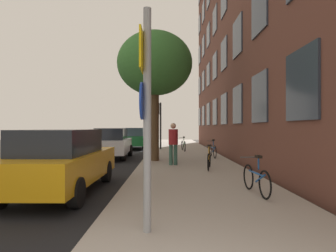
# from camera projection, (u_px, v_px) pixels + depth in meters

# --- Properties ---
(ground_plane) EXTENTS (41.80, 41.80, 0.00)m
(ground_plane) POSITION_uv_depth(u_px,v_px,m) (124.00, 156.00, 16.66)
(ground_plane) COLOR #332D28
(road_asphalt) EXTENTS (7.00, 38.00, 0.01)m
(road_asphalt) POSITION_uv_depth(u_px,v_px,m) (88.00, 156.00, 16.67)
(road_asphalt) COLOR black
(road_asphalt) RESTS_ON ground
(sidewalk) EXTENTS (4.20, 38.00, 0.12)m
(sidewalk) POSITION_uv_depth(u_px,v_px,m) (184.00, 155.00, 16.65)
(sidewalk) COLOR #9E9389
(sidewalk) RESTS_ON ground
(building_facade) EXTENTS (0.56, 27.00, 16.61)m
(building_facade) POSITION_uv_depth(u_px,v_px,m) (229.00, 11.00, 16.18)
(building_facade) COLOR brown
(building_facade) RESTS_ON ground
(sign_post) EXTENTS (0.15, 0.60, 3.36)m
(sign_post) POSITION_uv_depth(u_px,v_px,m) (146.00, 106.00, 4.26)
(sign_post) COLOR gray
(sign_post) RESTS_ON sidewalk
(traffic_light) EXTENTS (0.43, 0.24, 3.33)m
(traffic_light) POSITION_uv_depth(u_px,v_px,m) (160.00, 117.00, 20.31)
(traffic_light) COLOR black
(traffic_light) RESTS_ON sidewalk
(tree_near) EXTENTS (3.51, 3.51, 6.04)m
(tree_near) POSITION_uv_depth(u_px,v_px,m) (156.00, 64.00, 13.28)
(tree_near) COLOR #4C3823
(tree_near) RESTS_ON sidewalk
(bicycle_0) EXTENTS (0.42, 1.61, 0.92)m
(bicycle_0) POSITION_uv_depth(u_px,v_px,m) (257.00, 179.00, 6.64)
(bicycle_0) COLOR black
(bicycle_0) RESTS_ON sidewalk
(bicycle_1) EXTENTS (0.49, 1.60, 0.92)m
(bicycle_1) POSITION_uv_depth(u_px,v_px,m) (210.00, 159.00, 10.64)
(bicycle_1) COLOR black
(bicycle_1) RESTS_ON sidewalk
(bicycle_2) EXTENTS (0.42, 1.70, 0.94)m
(bicycle_2) POSITION_uv_depth(u_px,v_px,m) (214.00, 150.00, 14.64)
(bicycle_2) COLOR black
(bicycle_2) RESTS_ON sidewalk
(bicycle_3) EXTENTS (0.42, 1.75, 0.95)m
(bicycle_3) POSITION_uv_depth(u_px,v_px,m) (184.00, 145.00, 18.64)
(bicycle_3) COLOR black
(bicycle_3) RESTS_ON sidewalk
(pedestrian_0) EXTENTS (0.55, 0.55, 1.74)m
(pedestrian_0) POSITION_uv_depth(u_px,v_px,m) (174.00, 141.00, 11.76)
(pedestrian_0) COLOR #33594C
(pedestrian_0) RESTS_ON sidewalk
(car_0) EXTENTS (1.82, 4.46, 1.62)m
(car_0) POSITION_uv_depth(u_px,v_px,m) (63.00, 160.00, 7.25)
(car_0) COLOR orange
(car_0) RESTS_ON road_asphalt
(car_1) EXTENTS (1.88, 4.11, 1.62)m
(car_1) POSITION_uv_depth(u_px,v_px,m) (113.00, 143.00, 15.25)
(car_1) COLOR silver
(car_1) RESTS_ON road_asphalt
(car_2) EXTENTS (1.84, 4.44, 1.62)m
(car_2) POSITION_uv_depth(u_px,v_px,m) (136.00, 138.00, 22.01)
(car_2) COLOR #19662D
(car_2) RESTS_ON road_asphalt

